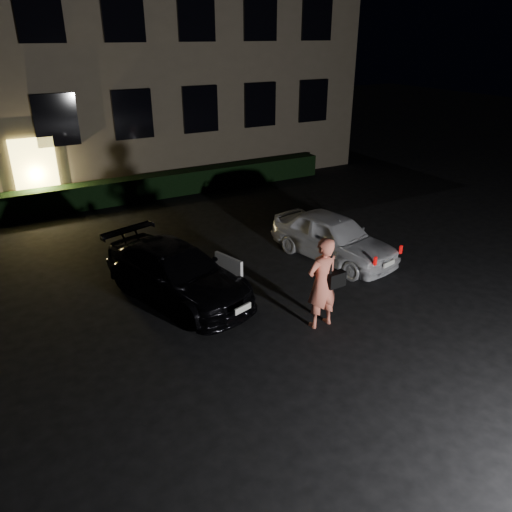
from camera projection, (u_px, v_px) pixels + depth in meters
ground at (304, 336)px, 10.21m from camera, size 80.00×80.00×0.00m
building at (95, 23)px, 19.65m from camera, size 20.00×8.11×12.00m
hedge at (144, 188)px, 18.38m from camera, size 15.00×0.70×0.85m
sedan at (177, 272)px, 11.51m from camera, size 2.82×4.51×1.22m
hatch at (333, 237)px, 13.44m from camera, size 2.21×3.92×1.26m
man at (322, 283)px, 10.18m from camera, size 0.83×0.51×1.99m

